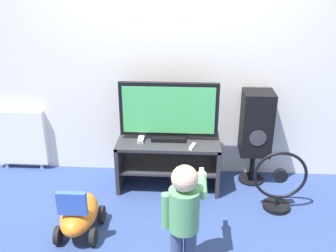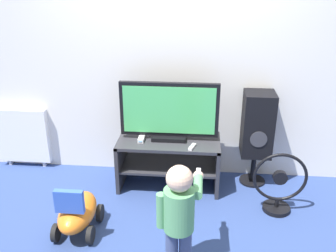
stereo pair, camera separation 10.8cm
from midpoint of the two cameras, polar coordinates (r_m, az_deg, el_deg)
ground_plane at (r=3.73m, az=-0.98°, el=-10.80°), size 16.00×16.00×0.00m
wall_back at (r=3.75m, az=-0.44°, el=11.11°), size 10.00×0.06×2.60m
tv_stand at (r=3.77m, az=-0.73°, el=-4.52°), size 1.01×0.50×0.51m
television at (r=3.60m, az=-0.74°, el=2.14°), size 0.96×0.20×0.58m
game_console at (r=3.68m, az=-4.93°, el=-1.93°), size 0.06×0.16×0.04m
remote_primary at (r=3.53m, az=2.87°, el=-3.14°), size 0.07×0.13×0.03m
child at (r=2.69m, az=1.34°, el=-12.63°), size 0.33×0.48×0.86m
speaker_tower at (r=3.80m, az=12.50°, el=0.14°), size 0.29×0.30×0.98m
floor_fan at (r=3.57m, az=15.76°, el=-8.47°), size 0.48×0.25×0.59m
ride_on_toy at (r=3.28m, az=-14.30°, el=-12.88°), size 0.33×0.54×0.48m
radiator at (r=4.40m, az=-22.25°, el=-1.66°), size 0.57×0.08×0.67m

